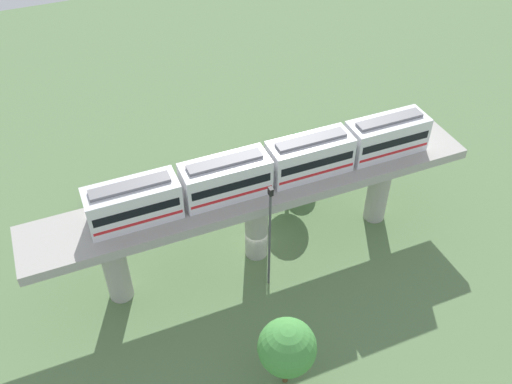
# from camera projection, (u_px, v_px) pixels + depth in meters

# --- Properties ---
(ground_plane) EXTENTS (120.00, 120.00, 0.00)m
(ground_plane) POSITION_uv_depth(u_px,v_px,m) (256.00, 252.00, 48.65)
(ground_plane) COLOR #5B7A4C
(viaduct) EXTENTS (5.20, 35.80, 7.60)m
(viaduct) POSITION_uv_depth(u_px,v_px,m) (256.00, 202.00, 44.71)
(viaduct) COLOR #A8A59E
(viaduct) RESTS_ON ground
(train) EXTENTS (2.64, 27.45, 3.24)m
(train) POSITION_uv_depth(u_px,v_px,m) (269.00, 167.00, 42.88)
(train) COLOR silver
(train) RESTS_ON viaduct
(parked_car_orange) EXTENTS (2.24, 4.37, 1.76)m
(parked_car_orange) POSITION_uv_depth(u_px,v_px,m) (237.00, 170.00, 55.89)
(parked_car_orange) COLOR orange
(parked_car_orange) RESTS_ON ground
(parked_car_black) EXTENTS (2.54, 4.46, 1.76)m
(parked_car_black) POSITION_uv_depth(u_px,v_px,m) (110.00, 200.00, 52.55)
(parked_car_black) COLOR black
(parked_car_black) RESTS_ON ground
(tree_near_viaduct) EXTENTS (2.92, 2.92, 4.78)m
(tree_near_viaduct) POSITION_uv_depth(u_px,v_px,m) (301.00, 147.00, 54.38)
(tree_near_viaduct) COLOR brown
(tree_near_viaduct) RESTS_ON ground
(tree_mid_lot) EXTENTS (3.93, 3.93, 6.06)m
(tree_mid_lot) POSITION_uv_depth(u_px,v_px,m) (287.00, 348.00, 36.93)
(tree_mid_lot) COLOR brown
(tree_mid_lot) RESTS_ON ground
(tree_far_corner) EXTENTS (3.81, 3.81, 5.60)m
(tree_far_corner) POSITION_uv_depth(u_px,v_px,m) (288.00, 173.00, 50.85)
(tree_far_corner) COLOR brown
(tree_far_corner) RESTS_ON ground
(signal_post) EXTENTS (0.44, 0.28, 10.20)m
(signal_post) POSITION_uv_depth(u_px,v_px,m) (270.00, 234.00, 42.47)
(signal_post) COLOR #4C4C51
(signal_post) RESTS_ON ground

